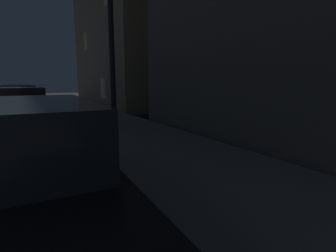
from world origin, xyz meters
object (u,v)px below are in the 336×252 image
object	(u,v)px
car_red	(16,112)
street_lamp	(111,15)
car_blue	(17,100)
car_white	(18,95)
car_black	(6,178)

from	to	relation	value
car_red	street_lamp	size ratio (longest dim) A/B	0.86
car_blue	street_lamp	distance (m)	8.05
car_white	street_lamp	distance (m)	13.28
car_black	car_red	world-z (taller)	same
street_lamp	car_black	bearing A→B (deg)	-117.84
car_white	street_lamp	bearing A→B (deg)	-78.17
car_black	car_blue	xyz separation A→B (m)	(0.00, 12.09, -0.00)
car_red	street_lamp	bearing A→B (deg)	-25.77
car_red	street_lamp	world-z (taller)	street_lamp
car_white	street_lamp	world-z (taller)	street_lamp
car_red	car_black	bearing A→B (deg)	-90.00
car_blue	car_red	bearing A→B (deg)	-90.00
car_red	car_blue	world-z (taller)	same
car_white	car_red	bearing A→B (deg)	-90.00
car_black	car_red	xyz separation A→B (m)	(0.00, 6.33, -0.00)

